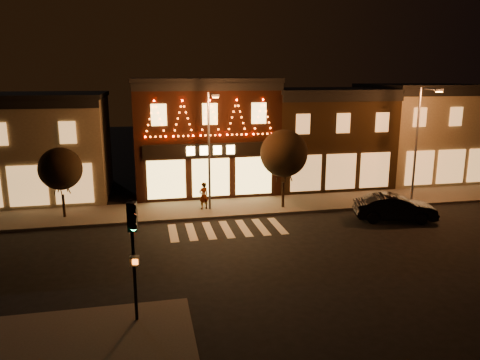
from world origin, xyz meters
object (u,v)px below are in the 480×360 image
object	(u,v)px
streetlamp_mid	(210,143)
pedestrian	(204,196)
traffic_signal_near	(133,238)
dark_sedan	(395,208)

from	to	relation	value
streetlamp_mid	pedestrian	xyz separation A→B (m)	(-0.41, 0.28, -3.44)
traffic_signal_near	pedestrian	size ratio (longest dim) A/B	2.49
dark_sedan	pedestrian	world-z (taller)	pedestrian
dark_sedan	traffic_signal_near	bearing A→B (deg)	135.26
traffic_signal_near	dark_sedan	world-z (taller)	traffic_signal_near
traffic_signal_near	pedestrian	world-z (taller)	traffic_signal_near
traffic_signal_near	dark_sedan	size ratio (longest dim) A/B	0.92
streetlamp_mid	dark_sedan	world-z (taller)	streetlamp_mid
streetlamp_mid	pedestrian	size ratio (longest dim) A/B	4.21
pedestrian	traffic_signal_near	bearing A→B (deg)	49.93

